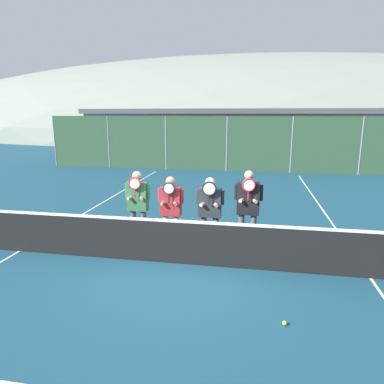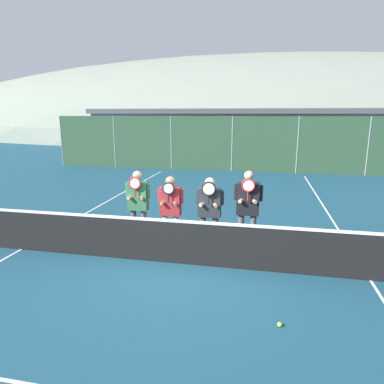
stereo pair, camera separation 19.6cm
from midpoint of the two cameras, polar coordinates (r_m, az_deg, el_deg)
name	(u,v)px [view 2 (the right image)]	position (r m, az deg, el deg)	size (l,w,h in m)	color
ground_plane	(178,263)	(7.23, -1.54, -11.81)	(120.00, 120.00, 0.00)	navy
hill_distant	(254,131)	(62.28, 10.46, 9.96)	(121.85, 67.70, 23.69)	gray
clubhouse_building	(235,131)	(27.38, 7.43, 10.08)	(22.28, 5.50, 3.37)	#9EA3A8
fence_back	(232,144)	(18.43, 7.01, 7.94)	(20.11, 0.06, 2.90)	gray
tennis_net	(178,241)	(7.04, -1.57, -8.20)	(9.93, 0.09, 1.04)	gray
court_line_left_sideline	(87,213)	(11.16, -16.66, -3.34)	(0.05, 16.00, 0.01)	white
court_line_right_sideline	(338,229)	(10.10, 23.64, -5.60)	(0.05, 16.00, 0.01)	white
player_leftmost	(138,201)	(7.99, -8.29, -1.57)	(0.59, 0.34, 1.76)	#56565B
player_center_left	(171,207)	(7.63, -2.86, -2.45)	(0.58, 0.34, 1.69)	white
player_center_right	(209,208)	(7.51, 3.67, -2.60)	(0.63, 0.34, 1.68)	#56565B
player_rightmost	(248,205)	(7.50, 10.02, -2.22)	(0.62, 0.34, 1.85)	#56565B
car_far_left	(153,148)	(22.39, -6.32, 7.32)	(4.55, 1.94, 1.67)	slate
car_left_of_center	(233,148)	(21.75, 7.12, 7.32)	(4.21, 2.03, 1.83)	maroon
car_center	(318,151)	(21.63, 20.48, 6.38)	(4.29, 1.91, 1.66)	#285638
tennis_ball_on_court	(280,325)	(5.50, 15.45, -20.52)	(0.07, 0.07, 0.07)	#CCDB33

